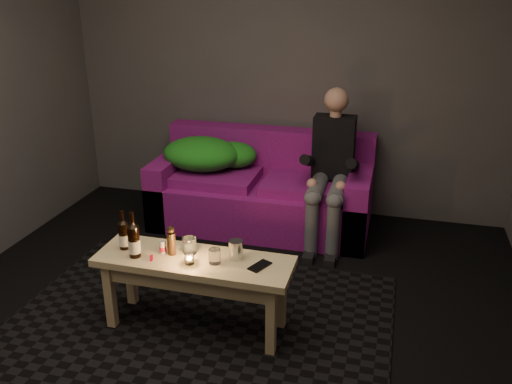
{
  "coord_description": "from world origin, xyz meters",
  "views": [
    {
      "loc": [
        0.98,
        -2.51,
        2.08
      ],
      "look_at": [
        0.01,
        1.13,
        0.57
      ],
      "focal_mm": 38.0,
      "sensor_mm": 36.0,
      "label": 1
    }
  ],
  "objects_px": {
    "beer_bottle_b": "(134,240)",
    "steel_cup": "(236,250)",
    "person": "(331,165)",
    "coffee_table": "(194,271)",
    "sofa": "(263,192)",
    "beer_bottle_a": "(124,235)"
  },
  "relations": [
    {
      "from": "person",
      "to": "steel_cup",
      "type": "relative_size",
      "value": 10.68
    },
    {
      "from": "person",
      "to": "coffee_table",
      "type": "relative_size",
      "value": 1.04
    },
    {
      "from": "beer_bottle_b",
      "to": "person",
      "type": "bearing_deg",
      "value": 57.75
    },
    {
      "from": "steel_cup",
      "to": "beer_bottle_b",
      "type": "bearing_deg",
      "value": -167.69
    },
    {
      "from": "coffee_table",
      "to": "person",
      "type": "bearing_deg",
      "value": 67.09
    },
    {
      "from": "beer_bottle_b",
      "to": "steel_cup",
      "type": "height_order",
      "value": "beer_bottle_b"
    },
    {
      "from": "beer_bottle_b",
      "to": "sofa",
      "type": "bearing_deg",
      "value": 77.63
    },
    {
      "from": "person",
      "to": "beer_bottle_b",
      "type": "relative_size",
      "value": 4.31
    },
    {
      "from": "coffee_table",
      "to": "sofa",
      "type": "bearing_deg",
      "value": 89.26
    },
    {
      "from": "beer_bottle_a",
      "to": "beer_bottle_b",
      "type": "xyz_separation_m",
      "value": [
        0.11,
        -0.08,
        0.01
      ]
    },
    {
      "from": "sofa",
      "to": "person",
      "type": "distance_m",
      "value": 0.72
    },
    {
      "from": "sofa",
      "to": "coffee_table",
      "type": "distance_m",
      "value": 1.64
    },
    {
      "from": "sofa",
      "to": "person",
      "type": "bearing_deg",
      "value": -14.18
    },
    {
      "from": "steel_cup",
      "to": "beer_bottle_a",
      "type": "bearing_deg",
      "value": -175.66
    },
    {
      "from": "sofa",
      "to": "beer_bottle_b",
      "type": "xyz_separation_m",
      "value": [
        -0.37,
        -1.7,
        0.31
      ]
    },
    {
      "from": "sofa",
      "to": "person",
      "type": "relative_size",
      "value": 1.5
    },
    {
      "from": "sofa",
      "to": "steel_cup",
      "type": "distance_m",
      "value": 1.61
    },
    {
      "from": "beer_bottle_b",
      "to": "steel_cup",
      "type": "xyz_separation_m",
      "value": [
        0.6,
        0.13,
        -0.05
      ]
    },
    {
      "from": "person",
      "to": "coffee_table",
      "type": "distance_m",
      "value": 1.63
    },
    {
      "from": "sofa",
      "to": "person",
      "type": "xyz_separation_m",
      "value": [
        0.6,
        -0.15,
        0.36
      ]
    },
    {
      "from": "coffee_table",
      "to": "steel_cup",
      "type": "bearing_deg",
      "value": 13.96
    },
    {
      "from": "coffee_table",
      "to": "beer_bottle_b",
      "type": "relative_size",
      "value": 4.16
    }
  ]
}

